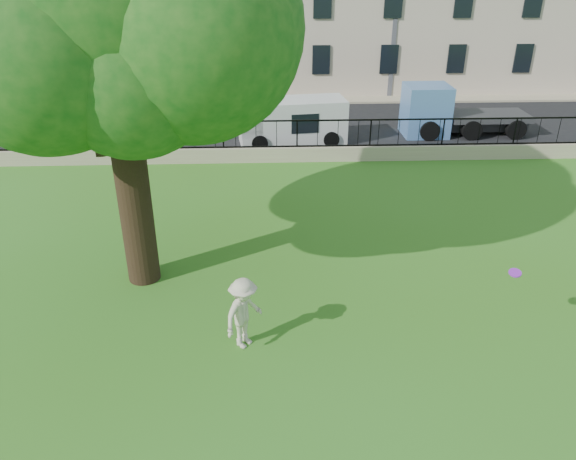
{
  "coord_description": "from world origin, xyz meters",
  "views": [
    {
      "loc": [
        -1.27,
        -10.02,
        7.97
      ],
      "look_at": [
        -0.72,
        3.5,
        1.1
      ],
      "focal_mm": 35.0,
      "sensor_mm": 36.0,
      "label": 1
    }
  ],
  "objects_px": {
    "red_sedan": "(71,126)",
    "blue_truck": "(463,110)",
    "man": "(244,313)",
    "white_van": "(292,122)",
    "frisbee": "(515,273)"
  },
  "relations": [
    {
      "from": "man",
      "to": "blue_truck",
      "type": "xyz_separation_m",
      "value": [
        9.74,
        15.36,
        0.31
      ]
    },
    {
      "from": "man",
      "to": "blue_truck",
      "type": "relative_size",
      "value": 0.31
    },
    {
      "from": "man",
      "to": "white_van",
      "type": "distance_m",
      "value": 14.46
    },
    {
      "from": "frisbee",
      "to": "blue_truck",
      "type": "relative_size",
      "value": 0.05
    },
    {
      "from": "man",
      "to": "red_sedan",
      "type": "distance_m",
      "value": 17.49
    },
    {
      "from": "frisbee",
      "to": "red_sedan",
      "type": "xyz_separation_m",
      "value": [
        -14.18,
        15.36,
        -1.11
      ]
    },
    {
      "from": "man",
      "to": "white_van",
      "type": "relative_size",
      "value": 0.36
    },
    {
      "from": "white_van",
      "to": "red_sedan",
      "type": "bearing_deg",
      "value": 166.96
    },
    {
      "from": "frisbee",
      "to": "white_van",
      "type": "height_order",
      "value": "white_van"
    },
    {
      "from": "red_sedan",
      "to": "white_van",
      "type": "height_order",
      "value": "white_van"
    },
    {
      "from": "white_van",
      "to": "blue_truck",
      "type": "xyz_separation_m",
      "value": [
        8.0,
        1.0,
        0.18
      ]
    },
    {
      "from": "red_sedan",
      "to": "white_van",
      "type": "relative_size",
      "value": 0.81
    },
    {
      "from": "white_van",
      "to": "blue_truck",
      "type": "relative_size",
      "value": 0.85
    },
    {
      "from": "red_sedan",
      "to": "blue_truck",
      "type": "xyz_separation_m",
      "value": [
        18.1,
        0.0,
        0.54
      ]
    },
    {
      "from": "red_sedan",
      "to": "white_van",
      "type": "bearing_deg",
      "value": -102.13
    }
  ]
}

